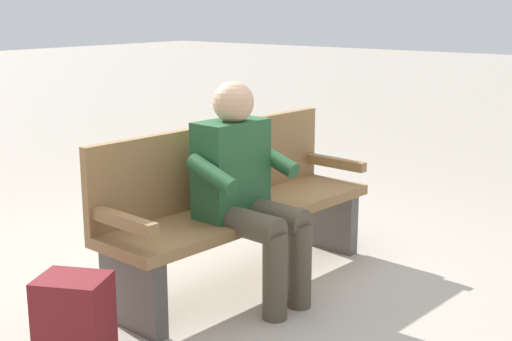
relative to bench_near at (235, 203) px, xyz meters
The scene contains 4 objects.
ground_plane 0.46m from the bench_near, 86.33° to the left, with size 40.00×40.00×0.00m, color #A89E8E.
bench_near is the anchor object (origin of this frame).
person_seated 0.32m from the bench_near, 53.28° to the left, with size 0.59×0.59×1.18m.
backpack 1.27m from the bench_near, ahead, with size 0.36×0.37×0.44m.
Camera 1 is at (2.94, 2.42, 1.56)m, focal length 49.27 mm.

